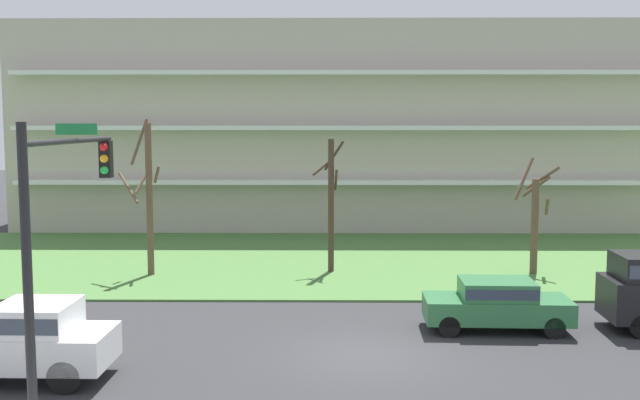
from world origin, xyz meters
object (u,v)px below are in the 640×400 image
Objects in this scene: sedan_green_center_left at (497,302)px; pickup_white_near_left at (11,340)px; tree_center at (535,217)px; traffic_signal_mast at (61,221)px; tree_left at (331,202)px; tree_far_left at (148,195)px.

pickup_white_near_left is at bearing 21.07° from sedan_green_center_left.
traffic_signal_mast is at bearing -131.86° from tree_center.
pickup_white_near_left is (-7.96, -13.18, -2.02)m from tree_left.
traffic_signal_mast is at bearing -82.63° from tree_far_left.
tree_far_left is 7.59m from tree_left.
traffic_signal_mast is at bearing 36.56° from sedan_green_center_left.
tree_far_left is at bearing -178.13° from tree_center.
tree_left reaches higher than pickup_white_near_left.
tree_center is (8.52, -0.26, -0.60)m from tree_left.
tree_left is 8.54m from tree_center.
tree_far_left reaches higher than sedan_green_center_left.
tree_left is 16.99m from traffic_signal_mast.
tree_left reaches higher than sedan_green_center_left.
traffic_signal_mast is (1.97, -15.21, 0.97)m from tree_far_left.
tree_far_left is 1.33× the size of tree_center.
tree_center reaches higher than pickup_white_near_left.
sedan_green_center_left is (5.04, -8.67, -2.17)m from tree_left.
tree_center is at bearing 48.14° from traffic_signal_mast.
tree_left is at bearing 178.22° from tree_center.
traffic_signal_mast reaches higher than pickup_white_near_left.
pickup_white_near_left is (-0.42, -12.39, -2.36)m from tree_far_left.
tree_center is at bearing 1.87° from tree_far_left.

